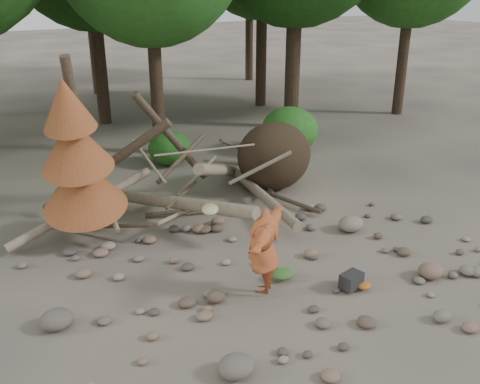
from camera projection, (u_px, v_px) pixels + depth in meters
ground at (280, 277)px, 11.07m from camera, size 120.00×120.00×0.00m
deadfall_pile at (258, 161)px, 15.05m from camera, size 8.55×5.24×3.30m
dead_conifer at (77, 159)px, 11.57m from camera, size 2.06×2.16×4.35m
bush_mid at (170, 148)px, 17.51m from camera, size 1.40×1.40×1.12m
bush_right at (290, 130)px, 18.70m from camera, size 2.00×2.00×1.60m
frisbee_thrower at (263, 251)px, 10.12m from camera, size 2.47×1.93×2.31m
backpack at (351, 283)px, 10.58m from camera, size 0.50×0.39×0.30m
cloth_green at (282, 276)px, 10.93m from camera, size 0.48×0.40×0.18m
cloth_orange at (364, 288)px, 10.59m from camera, size 0.30×0.25×0.11m
boulder_front_left at (236, 366)px, 8.28m from camera, size 0.58×0.52×0.35m
boulder_front_right at (431, 271)px, 11.00m from camera, size 0.53×0.48×0.32m
boulder_mid_right at (351, 224)px, 13.02m from camera, size 0.62×0.56×0.37m
boulder_mid_left at (56, 319)px, 9.41m from camera, size 0.59×0.53×0.35m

